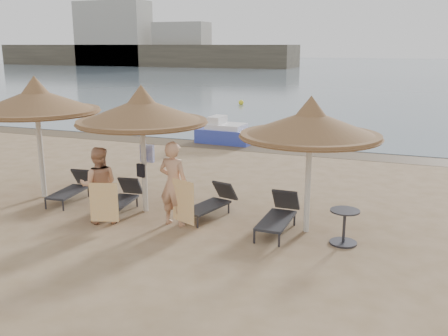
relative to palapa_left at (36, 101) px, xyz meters
The scene contains 20 objects.
ground 4.90m from the palapa_left, 15.40° to the right, with size 160.00×160.00×0.00m, color #9D8263.
sea 79.04m from the palapa_left, 87.08° to the left, with size 200.00×140.00×0.03m, color slate.
wet_sand_strip 9.57m from the palapa_left, 64.11° to the left, with size 200.00×1.60×0.01m, color brown.
far_shore 79.56m from the palapa_left, 105.36° to the left, with size 150.00×54.80×12.00m.
palapa_left is the anchor object (origin of this frame).
palapa_center 3.17m from the palapa_left, ahead, with size 3.13×3.13×3.10m.
palapa_right 7.17m from the palapa_left, ahead, with size 3.01×3.01×2.98m.
lounger_far_left 2.43m from the palapa_left, ahead, with size 0.71×1.69×0.73m.
lounger_near_left 3.46m from the palapa_left, ahead, with size 0.75×1.70×0.74m.
lounger_near_right 5.33m from the palapa_left, ahead, with size 0.93×1.73×0.74m.
lounger_far_right 6.94m from the palapa_left, ahead, with size 0.60×1.77×0.79m.
side_table 8.35m from the palapa_left, ahead, with size 0.60×0.60×0.73m.
person_left 3.24m from the palapa_left, 24.00° to the right, with size 0.95×0.61×2.06m, color tan.
person_right 4.56m from the palapa_left, ahead, with size 1.03×0.67×2.25m, color tan.
towel_left 3.84m from the palapa_left, 27.07° to the right, with size 0.62×0.21×0.90m.
towel_right 5.09m from the palapa_left, 11.74° to the right, with size 0.64×0.28×0.96m.
bag_patterned 3.37m from the palapa_left, ahead, with size 0.35×0.13×0.43m.
bag_dark 3.52m from the palapa_left, ahead, with size 0.24×0.15×0.32m.
pedal_boat 9.40m from the palapa_left, 78.05° to the left, with size 2.42×1.52×1.09m.
buoy_left 22.04m from the palapa_left, 94.79° to the left, with size 0.35×0.35×0.35m, color yellow.
Camera 1 is at (5.12, -9.26, 4.00)m, focal length 40.00 mm.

